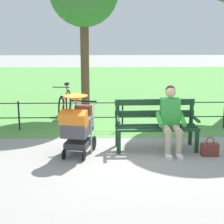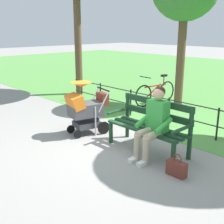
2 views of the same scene
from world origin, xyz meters
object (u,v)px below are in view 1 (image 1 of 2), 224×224
person_on_bench (171,118)px  handbag (210,149)px  stroller (77,124)px  park_bench (156,122)px  bicycle (65,103)px

person_on_bench → handbag: bearing=159.4°
person_on_bench → stroller: bearing=4.6°
park_bench → bicycle: park_bench is taller
park_bench → person_on_bench: size_ratio=1.26×
bicycle → handbag: bearing=133.2°
person_on_bench → bicycle: size_ratio=0.77×
person_on_bench → handbag: (-0.70, 0.26, -0.55)m
park_bench → handbag: park_bench is taller
stroller → handbag: bearing=177.2°
stroller → handbag: size_ratio=3.11×
park_bench → stroller: size_ratio=1.40×
person_on_bench → handbag: person_on_bench is taller
stroller → bicycle: (0.57, -3.12, -0.23)m
handbag → bicycle: bearing=-46.8°
stroller → bicycle: 3.17m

